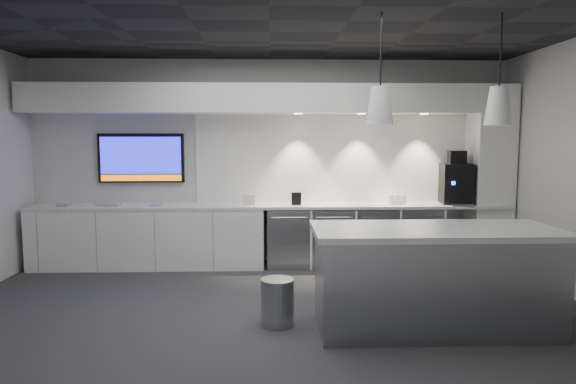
{
  "coord_description": "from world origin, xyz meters",
  "views": [
    {
      "loc": [
        0.0,
        -5.16,
        1.85
      ],
      "look_at": [
        0.21,
        1.1,
        1.19
      ],
      "focal_mm": 32.0,
      "sensor_mm": 36.0,
      "label": 1
    }
  ],
  "objects_px": {
    "island": "(434,278)",
    "bin": "(277,302)",
    "coffee_machine": "(456,182)",
    "wall_tv": "(141,158)"
  },
  "relations": [
    {
      "from": "island",
      "to": "bin",
      "type": "xyz_separation_m",
      "value": [
        -1.52,
        0.14,
        -0.27
      ]
    },
    {
      "from": "coffee_machine",
      "to": "wall_tv",
      "type": "bearing_deg",
      "value": -175.42
    },
    {
      "from": "wall_tv",
      "to": "coffee_machine",
      "type": "bearing_deg",
      "value": -3.06
    },
    {
      "from": "island",
      "to": "coffee_machine",
      "type": "bearing_deg",
      "value": 66.38
    },
    {
      "from": "bin",
      "to": "coffee_machine",
      "type": "relative_size",
      "value": 0.61
    },
    {
      "from": "wall_tv",
      "to": "island",
      "type": "relative_size",
      "value": 0.53
    },
    {
      "from": "wall_tv",
      "to": "island",
      "type": "height_order",
      "value": "wall_tv"
    },
    {
      "from": "bin",
      "to": "coffee_machine",
      "type": "height_order",
      "value": "coffee_machine"
    },
    {
      "from": "island",
      "to": "coffee_machine",
      "type": "height_order",
      "value": "coffee_machine"
    },
    {
      "from": "island",
      "to": "bin",
      "type": "bearing_deg",
      "value": 174.79
    }
  ]
}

